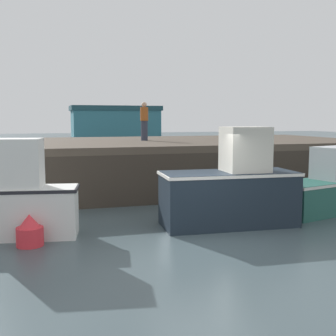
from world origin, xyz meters
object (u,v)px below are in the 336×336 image
object	(u,v)px
dockworker	(144,121)
fishing_boat_near_right	(231,190)
fishing_boat_mid	(327,188)
mooring_buoy_foreground	(30,232)

from	to	relation	value
dockworker	fishing_boat_near_right	bearing A→B (deg)	-85.22
fishing_boat_mid	mooring_buoy_foreground	bearing A→B (deg)	-172.90
fishing_boat_near_right	fishing_boat_mid	xyz separation A→B (m)	(3.60, 0.68, -0.24)
dockworker	mooring_buoy_foreground	size ratio (longest dim) A/B	2.21
fishing_boat_near_right	dockworker	size ratio (longest dim) A/B	2.29
fishing_boat_mid	dockworker	xyz separation A→B (m)	(-4.21, 6.70, 2.05)
fishing_boat_mid	mooring_buoy_foreground	distance (m)	8.88
fishing_boat_near_right	mooring_buoy_foreground	distance (m)	5.26
fishing_boat_near_right	dockworker	distance (m)	7.63
fishing_boat_mid	mooring_buoy_foreground	size ratio (longest dim) A/B	5.12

